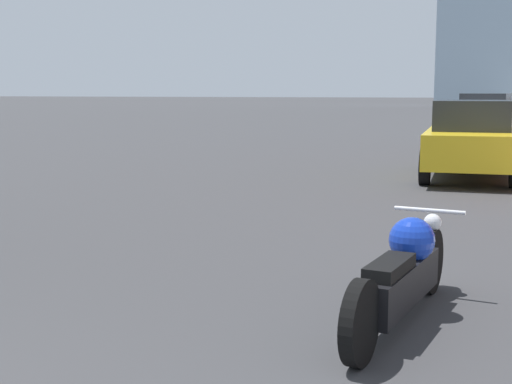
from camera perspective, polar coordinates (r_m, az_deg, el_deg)
The scene contains 3 objects.
motorcycle at distance 5.74m, azimuth 11.69°, elevation -6.38°, with size 0.64×2.51×0.80m.
parked_car_yellow at distance 15.52m, azimuth 16.79°, elevation 4.11°, with size 2.03×4.67×1.62m.
parked_car_white at distance 25.97m, azimuth 17.86°, elevation 5.59°, with size 2.16×4.07×1.72m.
Camera 1 is at (3.74, -1.36, 1.81)m, focal length 50.00 mm.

